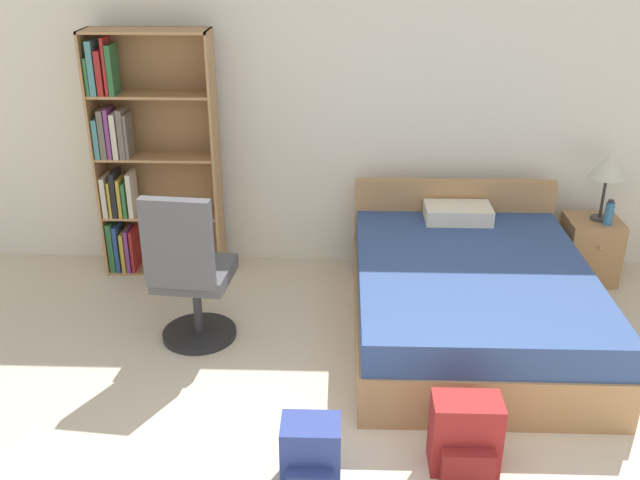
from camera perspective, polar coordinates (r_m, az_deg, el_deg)
wall_back at (r=5.69m, az=4.86°, el=10.49°), size 9.00×0.06×2.60m
bookshelf at (r=5.74m, az=-14.23°, el=6.46°), size 0.94×0.30×1.93m
bed at (r=5.03m, az=11.84°, el=-4.39°), size 1.56×2.06×0.79m
office_chair at (r=4.73m, az=-10.37°, el=-2.84°), size 0.53×0.60×1.12m
nightstand at (r=6.04m, az=20.76°, el=-0.70°), size 0.40×0.41×0.51m
table_lamp at (r=5.82m, az=22.07°, el=5.44°), size 0.27×0.27×0.54m
water_bottle at (r=5.85m, az=22.13°, el=2.02°), size 0.07×0.07×0.20m
backpack_red at (r=3.90m, az=11.55°, el=-15.19°), size 0.36×0.29×0.42m
backpack_blue at (r=3.75m, az=-0.74°, el=-16.91°), size 0.30×0.29×0.37m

